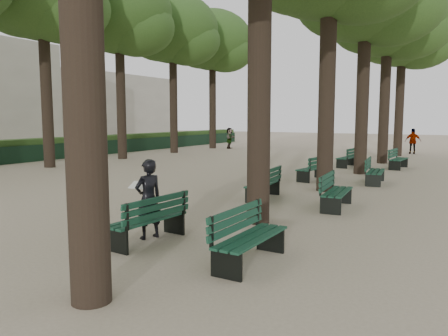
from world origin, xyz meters
The scene contains 21 objects.
ground centered at (0.00, 0.00, 0.00)m, with size 120.00×120.00×0.00m, color tan.
tree_central_4 centered at (1.50, 18.00, 7.65)m, with size 6.00×6.00×9.95m.
tree_central_5 centered at (1.50, 23.00, 7.65)m, with size 6.00×6.00×9.95m.
tree_far_3 centered at (-12.00, 13.00, 8.14)m, with size 6.00×6.00×10.45m.
tree_far_4 centered at (-12.00, 18.00, 8.14)m, with size 6.00×6.00×10.45m.
tree_far_5 centered at (-12.00, 23.00, 8.14)m, with size 6.00×6.00×10.45m.
bench_left_0 centered at (0.37, 0.48, 0.27)m, with size 0.68×1.83×0.92m.
bench_left_1 centered at (0.37, 5.70, 0.27)m, with size 0.75×1.85×0.92m.
bench_left_2 centered at (0.37, 10.13, 0.27)m, with size 0.77×1.85×0.92m.
bench_left_3 centered at (0.37, 15.33, 0.27)m, with size 0.71×1.84×0.92m.
bench_right_0 centered at (2.63, 0.36, 0.27)m, with size 0.59×1.81×0.92m.
bench_right_1 centered at (2.63, 5.41, 0.27)m, with size 0.72×1.84×0.92m.
bench_right_2 centered at (2.63, 10.40, 0.27)m, with size 0.76×1.85×0.92m.
bench_right_3 centered at (2.63, 15.78, 0.27)m, with size 0.68×1.83×0.92m.
man_with_map centered at (0.20, 0.72, 0.79)m, with size 0.69×0.70×1.58m.
pedestrian_e centered at (-10.70, 23.34, 0.80)m, with size 1.49×0.32×1.60m, color #262628.
pedestrian_d centered at (-4.20, 26.58, 0.90)m, with size 0.88×0.36×1.80m, color #262628.
pedestrian_c centered at (2.14, 25.00, 0.83)m, with size 0.98×0.33×1.67m, color #262628.
fence centered at (-15.00, 11.00, 0.45)m, with size 0.08×42.00×0.90m, color black.
hedge centered at (-15.70, 11.00, 0.60)m, with size 1.20×42.00×1.20m, color #264718.
building_far centered at (-33.00, 30.00, 3.50)m, with size 12.00×16.00×7.00m, color #B7B2A3.
Camera 1 is at (5.73, -5.85, 2.39)m, focal length 35.00 mm.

